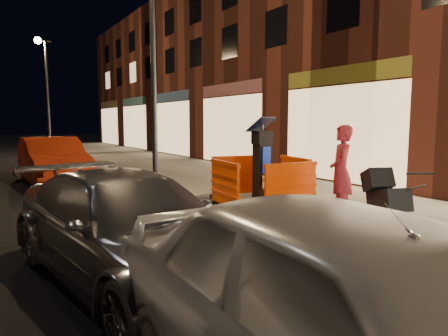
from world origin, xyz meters
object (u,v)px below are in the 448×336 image
parking_kiosk (262,164)px  car_silver (130,278)px  barrier_bldgside (295,179)px  barrier_kerbside (225,185)px  stroller (389,199)px  barrier_back (238,177)px  barrier_front (291,188)px  man (341,172)px  car_red (54,184)px

parking_kiosk → car_silver: bearing=-141.1°
parking_kiosk → barrier_bldgside: 1.03m
barrier_kerbside → car_silver: barrier_kerbside is taller
barrier_bldgside → stroller: 2.66m
barrier_back → stroller: size_ratio=1.30×
barrier_front → stroller: (0.73, -1.70, -0.01)m
barrier_front → stroller: barrier_front is taller
barrier_back → barrier_kerbside: 1.34m
barrier_front → man: man is taller
man → car_silver: bearing=-42.4°
barrier_front → car_red: bearing=117.6°
car_red → stroller: (4.00, -9.03, 0.64)m
parking_kiosk → barrier_bldgside: (0.95, 0.00, -0.40)m
parking_kiosk → car_red: bearing=125.7°
barrier_bldgside → car_red: barrier_bldgside is taller
barrier_back → stroller: (0.73, -3.60, -0.01)m
man → parking_kiosk: bearing=-121.2°
barrier_kerbside → stroller: bearing=-141.1°
man → stroller: bearing=54.6°
barrier_front → car_red: (-3.27, 7.33, -0.65)m
barrier_front → man: 1.02m
barrier_kerbside → car_red: (-2.32, 6.38, -0.65)m
stroller → car_silver: bearing=-164.3°
car_silver → car_red: bearing=78.4°
car_red → stroller: bearing=-67.4°
barrier_kerbside → parking_kiosk: bearing=-83.4°
barrier_kerbside → stroller: 3.13m
barrier_back → barrier_front: bearing=-78.4°
parking_kiosk → man: parking_kiosk is taller
parking_kiosk → man: (0.53, -1.75, -0.02)m
man → barrier_front: bearing=-104.6°
barrier_back → man: man is taller
barrier_bldgside → car_red: size_ratio=0.29×
car_silver → stroller: bearing=-15.2°
barrier_front → man: (0.53, -0.80, 0.37)m
car_silver → stroller: (4.41, -0.49, 0.64)m
stroller → car_red: bearing=135.9°
barrier_kerbside → barrier_back: bearing=-38.4°
car_red → man: bearing=-66.2°
barrier_back → barrier_kerbside: same height
barrier_front → barrier_back: (0.00, 1.90, 0.00)m
car_silver → stroller: 4.48m
barrier_bldgside → stroller: barrier_bldgside is taller
man → stroller: size_ratio=1.77×
barrier_kerbside → stroller: size_ratio=1.30×
stroller → man: bearing=124.6°
car_silver → car_red: car_red is taller
stroller → barrier_back: bearing=123.4°
barrier_front → car_silver: bearing=-158.3°
car_red → car_silver: bearing=-94.0°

